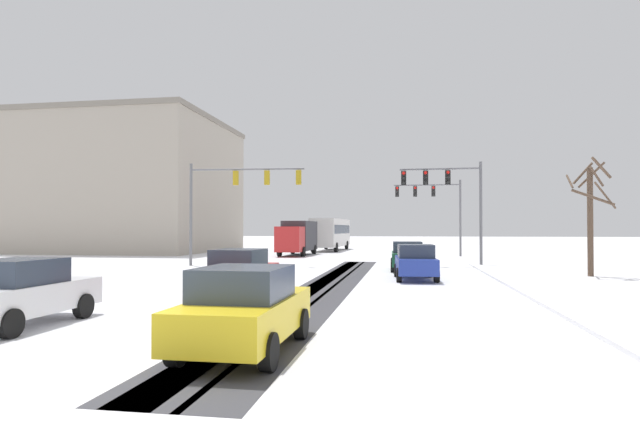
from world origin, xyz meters
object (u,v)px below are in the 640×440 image
at_px(car_white_fourth, 19,292).
at_px(car_dark_green_lead, 407,256).
at_px(box_truck_delivery, 298,237).
at_px(traffic_signal_near_right, 448,190).
at_px(bus_oncoming, 331,232).
at_px(car_yellow_cab_fifth, 245,309).
at_px(car_blue_second, 415,262).
at_px(traffic_signal_far_right, 433,200).
at_px(bare_tree_sidewalk_mid, 591,211).
at_px(traffic_signal_near_left, 236,189).
at_px(office_building_far_left_block, 108,187).
at_px(car_red_third, 240,272).

bearing_deg(car_white_fourth, car_dark_green_lead, 63.03).
relative_size(car_dark_green_lead, box_truck_delivery, 0.56).
relative_size(traffic_signal_near_right, bus_oncoming, 0.59).
distance_m(car_dark_green_lead, car_yellow_cab_fifth, 19.93).
bearing_deg(car_blue_second, traffic_signal_far_right, 84.75).
xyz_separation_m(car_white_fourth, bare_tree_sidewalk_mid, (18.12, 16.12, 2.40)).
distance_m(traffic_signal_near_right, bus_oncoming, 24.47).
relative_size(car_blue_second, bus_oncoming, 0.38).
bearing_deg(bare_tree_sidewalk_mid, traffic_signal_far_right, 110.27).
distance_m(traffic_signal_near_left, office_building_far_left_block, 28.03).
height_order(traffic_signal_near_right, office_building_far_left_block, office_building_far_left_block).
xyz_separation_m(car_red_third, bus_oncoming, (-2.10, 37.43, 1.18)).
bearing_deg(car_yellow_cab_fifth, traffic_signal_near_right, 76.51).
bearing_deg(office_building_far_left_block, bare_tree_sidewalk_mid, -29.96).
xyz_separation_m(car_red_third, bare_tree_sidewalk_mid, (14.77, 9.59, 2.40)).
height_order(traffic_signal_far_right, car_yellow_cab_fifth, traffic_signal_far_right).
relative_size(bus_oncoming, bare_tree_sidewalk_mid, 1.92).
bearing_deg(traffic_signal_near_left, bare_tree_sidewalk_mid, -11.96).
distance_m(car_blue_second, box_truck_delivery, 22.72).
xyz_separation_m(car_red_third, box_truck_delivery, (-3.60, 27.00, 0.82)).
bearing_deg(bus_oncoming, traffic_signal_near_right, -64.35).
xyz_separation_m(car_white_fourth, car_yellow_cab_fifth, (6.11, -1.54, 0.00)).
bearing_deg(car_white_fourth, traffic_signal_near_left, 94.00).
height_order(car_white_fourth, car_yellow_cab_fifth, same).
xyz_separation_m(traffic_signal_near_right, car_dark_green_lead, (-2.54, -3.89, -3.94)).
distance_m(traffic_signal_far_right, bus_oncoming, 14.55).
height_order(traffic_signal_far_right, box_truck_delivery, traffic_signal_far_right).
distance_m(traffic_signal_near_right, car_blue_second, 10.03).
distance_m(car_red_third, bare_tree_sidewalk_mid, 17.78).
bearing_deg(traffic_signal_far_right, bare_tree_sidewalk_mid, -69.73).
relative_size(traffic_signal_near_left, car_dark_green_lead, 1.78).
bearing_deg(office_building_far_left_block, bus_oncoming, 11.52).
relative_size(car_yellow_cab_fifth, bare_tree_sidewalk_mid, 0.71).
bearing_deg(traffic_signal_near_right, office_building_far_left_block, 153.00).
xyz_separation_m(car_blue_second, office_building_far_left_block, (-31.55, 26.16, 5.99)).
bearing_deg(car_blue_second, bare_tree_sidewalk_mid, 19.68).
bearing_deg(traffic_signal_near_left, car_yellow_cab_fifth, -70.95).
relative_size(traffic_signal_near_left, box_truck_delivery, 0.99).
distance_m(bus_oncoming, box_truck_delivery, 10.54).
height_order(traffic_signal_near_left, traffic_signal_far_right, same).
height_order(traffic_signal_far_right, car_red_third, traffic_signal_far_right).
distance_m(bare_tree_sidewalk_mid, office_building_far_left_block, 46.41).
bearing_deg(car_red_third, car_white_fourth, -117.15).
bearing_deg(traffic_signal_near_right, traffic_signal_far_right, 91.23).
distance_m(traffic_signal_near_left, traffic_signal_far_right, 18.88).
xyz_separation_m(car_yellow_cab_fifth, box_truck_delivery, (-6.36, 35.08, 0.82)).
height_order(car_blue_second, office_building_far_left_block, office_building_far_left_block).
height_order(traffic_signal_far_right, bare_tree_sidewalk_mid, traffic_signal_far_right).
relative_size(traffic_signal_far_right, car_blue_second, 1.55).
height_order(traffic_signal_near_right, car_red_third, traffic_signal_near_right).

